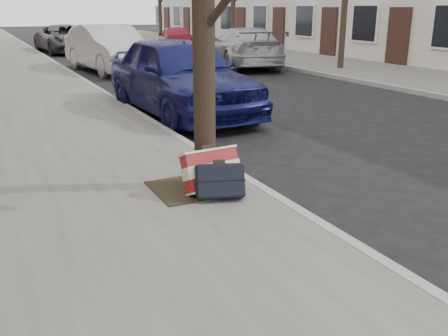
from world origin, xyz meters
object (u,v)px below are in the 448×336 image
car_near_front (180,75)px  car_near_mid (109,49)px  suitcase_navy (220,181)px  suitcase_red (211,170)px

car_near_front → car_near_mid: size_ratio=0.99×
car_near_front → car_near_mid: car_near_front is taller
suitcase_navy → car_near_mid: bearing=100.1°
suitcase_navy → car_near_front: (1.51, 4.93, 0.47)m
suitcase_navy → car_near_front: 5.17m
suitcase_red → car_near_mid: 12.40m
suitcase_red → suitcase_navy: suitcase_red is taller
suitcase_navy → suitcase_red: bearing=104.4°
suitcase_navy → car_near_front: bearing=91.9°
suitcase_red → car_near_front: bearing=68.3°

